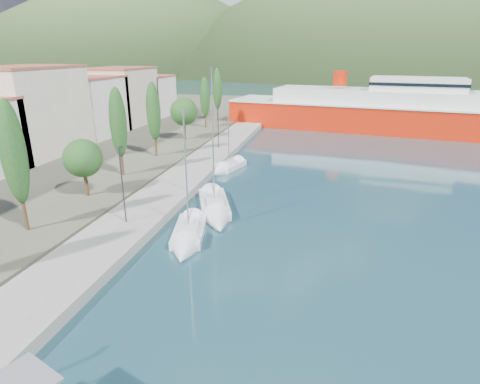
# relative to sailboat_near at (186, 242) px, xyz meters

# --- Properties ---
(ground) EXTENTS (1400.00, 1400.00, 0.00)m
(ground) POSITION_rel_sailboat_near_xyz_m (3.42, 108.95, -0.30)
(ground) COLOR #1F434D
(quay) EXTENTS (5.00, 88.00, 0.80)m
(quay) POSITION_rel_sailboat_near_xyz_m (-5.58, 14.95, 0.10)
(quay) COLOR gray
(quay) RESTS_ON ground
(hills_far) EXTENTS (1480.00, 900.00, 180.00)m
(hills_far) POSITION_rel_sailboat_near_xyz_m (142.01, 607.68, 77.09)
(hills_far) COLOR slate
(hills_far) RESTS_ON ground
(hills_near) EXTENTS (1010.00, 520.00, 115.00)m
(hills_near) POSITION_rel_sailboat_near_xyz_m (101.47, 361.45, 48.88)
(hills_near) COLOR #3C572B
(hills_near) RESTS_ON ground
(town_buildings) EXTENTS (9.20, 69.20, 11.30)m
(town_buildings) POSITION_rel_sailboat_near_xyz_m (-28.58, 25.85, 5.27)
(town_buildings) COLOR beige
(town_buildings) RESTS_ON land_strip
(tree_row) EXTENTS (4.19, 63.73, 10.34)m
(tree_row) POSITION_rel_sailboat_near_xyz_m (-12.34, 21.01, 5.47)
(tree_row) COLOR #47301E
(tree_row) RESTS_ON land_strip
(lamp_posts) EXTENTS (0.15, 47.35, 6.06)m
(lamp_posts) POSITION_rel_sailboat_near_xyz_m (-5.58, 3.87, 3.79)
(lamp_posts) COLOR #2D2D33
(lamp_posts) RESTS_ON quay
(sailboat_near) EXTENTS (3.83, 7.90, 10.91)m
(sailboat_near) POSITION_rel_sailboat_near_xyz_m (0.00, 0.00, 0.00)
(sailboat_near) COLOR silver
(sailboat_near) RESTS_ON ground
(sailboat_mid) EXTENTS (5.69, 9.59, 13.44)m
(sailboat_mid) POSITION_rel_sailboat_near_xyz_m (0.65, 5.76, 0.03)
(sailboat_mid) COLOR silver
(sailboat_mid) RESTS_ON ground
(sailboat_far) EXTENTS (3.77, 6.93, 9.72)m
(sailboat_far) POSITION_rel_sailboat_near_xyz_m (-2.43, 19.56, -0.02)
(sailboat_far) COLOR silver
(sailboat_far) RESTS_ON ground
(ferry) EXTENTS (56.25, 20.26, 10.94)m
(ferry) POSITION_rel_sailboat_near_xyz_m (18.47, 51.91, 3.03)
(ferry) COLOR red
(ferry) RESTS_ON ground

